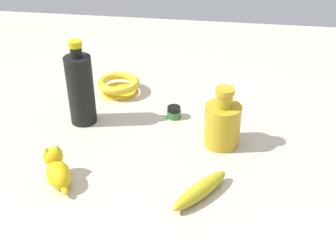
{
  "coord_description": "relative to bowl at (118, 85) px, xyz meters",
  "views": [
    {
      "loc": [
        -0.15,
        0.97,
        0.67
      ],
      "look_at": [
        0.0,
        0.0,
        0.04
      ],
      "focal_mm": 45.9,
      "sensor_mm": 36.0,
      "label": 1
    }
  ],
  "objects": [
    {
      "name": "ground",
      "position": [
        -0.2,
        0.24,
        -0.03
      ],
      "size": [
        2.0,
        2.0,
        0.0
      ],
      "primitive_type": "plane",
      "color": "#BCB29E"
    },
    {
      "name": "bowl",
      "position": [
        0.0,
        0.0,
        0.0
      ],
      "size": [
        0.14,
        0.14,
        0.05
      ],
      "color": "yellow",
      "rests_on": "ground"
    },
    {
      "name": "bottle_tall",
      "position": [
        0.06,
        0.19,
        0.08
      ],
      "size": [
        0.07,
        0.07,
        0.25
      ],
      "color": "black",
      "rests_on": "ground"
    },
    {
      "name": "nail_polish_jar",
      "position": [
        -0.2,
        0.13,
        -0.01
      ],
      "size": [
        0.04,
        0.04,
        0.03
      ],
      "color": "#31682F",
      "rests_on": "ground"
    },
    {
      "name": "bottle_short",
      "position": [
        -0.35,
        0.24,
        0.04
      ],
      "size": [
        0.1,
        0.1,
        0.17
      ],
      "color": "#B3921D",
      "rests_on": "ground"
    },
    {
      "name": "cat_figurine",
      "position": [
        0.03,
        0.46,
        0.01
      ],
      "size": [
        0.1,
        0.11,
        0.09
      ],
      "color": "gold",
      "rests_on": "ground"
    },
    {
      "name": "banana",
      "position": [
        -0.31,
        0.47,
        -0.01
      ],
      "size": [
        0.13,
        0.17,
        0.04
      ],
      "primitive_type": "ellipsoid",
      "rotation": [
        0.0,
        0.0,
        0.95
      ],
      "color": "gold",
      "rests_on": "ground"
    }
  ]
}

